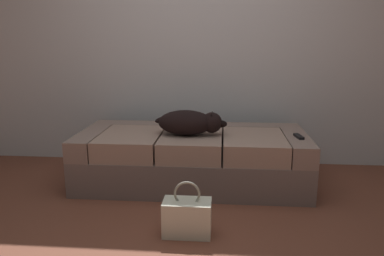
{
  "coord_description": "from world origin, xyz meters",
  "views": [
    {
      "loc": [
        0.27,
        -2.14,
        1.27
      ],
      "look_at": [
        0.0,
        1.05,
        0.52
      ],
      "focal_mm": 35.12,
      "sensor_mm": 36.0,
      "label": 1
    }
  ],
  "objects_px": {
    "dog_dark": "(190,123)",
    "handbag": "(187,217)",
    "couch": "(192,158)",
    "tv_remote": "(299,136)"
  },
  "relations": [
    {
      "from": "tv_remote",
      "to": "handbag",
      "type": "relative_size",
      "value": 0.4
    },
    {
      "from": "couch",
      "to": "tv_remote",
      "type": "xyz_separation_m",
      "value": [
        0.91,
        -0.12,
        0.25
      ]
    },
    {
      "from": "handbag",
      "to": "dog_dark",
      "type": "bearing_deg",
      "value": 93.66
    },
    {
      "from": "couch",
      "to": "handbag",
      "type": "bearing_deg",
      "value": -87.44
    },
    {
      "from": "couch",
      "to": "dog_dark",
      "type": "distance_m",
      "value": 0.36
    },
    {
      "from": "tv_remote",
      "to": "couch",
      "type": "bearing_deg",
      "value": 162.91
    },
    {
      "from": "couch",
      "to": "handbag",
      "type": "height_order",
      "value": "couch"
    },
    {
      "from": "couch",
      "to": "dog_dark",
      "type": "xyz_separation_m",
      "value": [
        -0.01,
        -0.1,
        0.35
      ]
    },
    {
      "from": "couch",
      "to": "handbag",
      "type": "distance_m",
      "value": 0.96
    },
    {
      "from": "dog_dark",
      "to": "handbag",
      "type": "relative_size",
      "value": 1.69
    }
  ]
}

